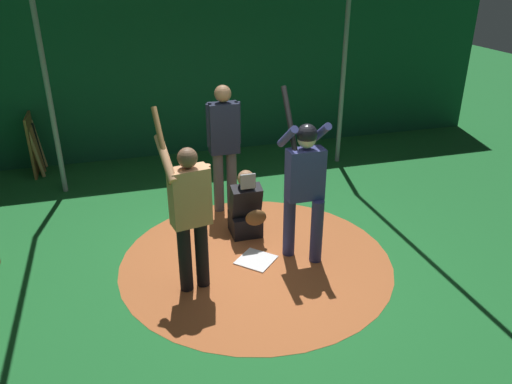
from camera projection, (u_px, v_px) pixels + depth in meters
The scene contains 10 objects.
ground_plane at pixel (256, 261), 6.26m from camera, with size 27.85×27.85×0.00m, color #1E6B2D.
dirt_circle at pixel (256, 260), 6.26m from camera, with size 3.37×3.37×0.01m, color #B76033.
home_plate at pixel (256, 260), 6.26m from camera, with size 0.42×0.42×0.01m, color white.
batter at pixel (304, 180), 5.90m from camera, with size 0.68×0.49×2.10m.
catcher at pixel (246, 210), 6.70m from camera, with size 0.58×0.40×0.96m.
umpire at pixel (224, 142), 7.10m from camera, with size 0.24×0.49×1.88m.
visitor at pixel (190, 210), 5.36m from camera, with size 0.55×0.55×2.06m.
back_wall at pixel (193, 60), 9.16m from camera, with size 0.22×11.85×3.47m.
cage_frame at pixel (256, 75), 5.28m from camera, with size 5.80×4.89×3.35m.
bat_rack at pixel (35, 144), 8.75m from camera, with size 0.94×0.18×1.05m.
Camera 1 is at (5.10, -1.47, 3.43)m, focal length 35.12 mm.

